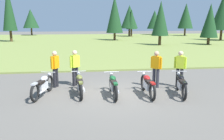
% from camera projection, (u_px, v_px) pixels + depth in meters
% --- Properties ---
extents(ground_plane, '(140.00, 140.00, 0.00)m').
position_uv_depth(ground_plane, '(114.00, 94.00, 9.57)').
color(ground_plane, '#605B54').
extents(grass_moorland, '(80.00, 44.00, 0.10)m').
position_uv_depth(grass_moorland, '(90.00, 42.00, 35.36)').
color(grass_moorland, olive).
rests_on(grass_moorland, ground).
extents(forest_treeline, '(45.18, 29.18, 8.37)m').
position_uv_depth(forest_treeline, '(114.00, 16.00, 42.75)').
color(forest_treeline, '#47331E').
rests_on(forest_treeline, ground).
extents(motorcycle_silver, '(0.77, 2.06, 0.88)m').
position_uv_depth(motorcycle_silver, '(43.00, 85.00, 9.25)').
color(motorcycle_silver, black).
rests_on(motorcycle_silver, ground).
extents(motorcycle_olive, '(0.62, 2.10, 0.88)m').
position_uv_depth(motorcycle_olive, '(80.00, 84.00, 9.43)').
color(motorcycle_olive, black).
rests_on(motorcycle_olive, ground).
extents(motorcycle_british_green, '(0.62, 2.10, 0.88)m').
position_uv_depth(motorcycle_british_green, '(113.00, 85.00, 9.30)').
color(motorcycle_british_green, black).
rests_on(motorcycle_british_green, ground).
extents(motorcycle_red, '(0.62, 2.10, 0.88)m').
position_uv_depth(motorcycle_red, '(148.00, 85.00, 9.36)').
color(motorcycle_red, black).
rests_on(motorcycle_red, ground).
extents(motorcycle_black, '(0.74, 2.06, 0.88)m').
position_uv_depth(motorcycle_black, '(181.00, 84.00, 9.43)').
color(motorcycle_black, black).
rests_on(motorcycle_black, ground).
extents(rider_near_row_end, '(0.48, 0.37, 1.67)m').
position_uv_depth(rider_near_row_end, '(180.00, 67.00, 10.44)').
color(rider_near_row_end, black).
rests_on(rider_near_row_end, ground).
extents(rider_in_hivis_vest, '(0.45, 0.39, 1.67)m').
position_uv_depth(rider_in_hivis_vest, '(75.00, 66.00, 10.70)').
color(rider_in_hivis_vest, black).
rests_on(rider_in_hivis_vest, ground).
extents(rider_with_back_turned, '(0.42, 0.41, 1.67)m').
position_uv_depth(rider_with_back_turned, '(156.00, 67.00, 10.41)').
color(rider_with_back_turned, '#2D2D38').
rests_on(rider_with_back_turned, ground).
extents(rider_checking_bike, '(0.36, 0.50, 1.67)m').
position_uv_depth(rider_checking_bike, '(55.00, 67.00, 10.45)').
color(rider_checking_bike, black).
rests_on(rider_checking_bike, ground).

